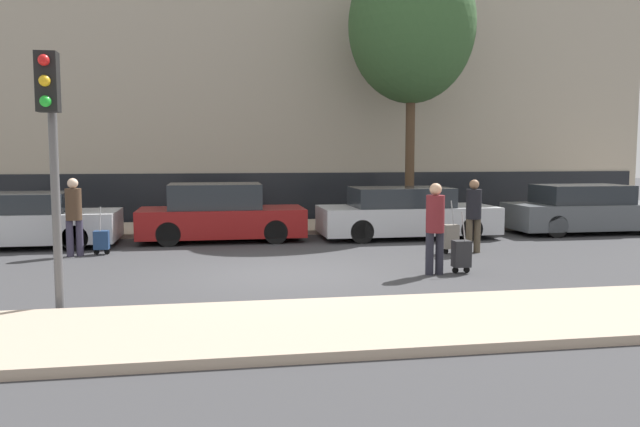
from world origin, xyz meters
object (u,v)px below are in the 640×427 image
at_px(pedestrian_center, 435,223).
at_px(traffic_light, 51,129).
at_px(parked_car_0, 21,221).
at_px(pedestrian_left, 74,212).
at_px(parked_car_1, 220,214).
at_px(parked_car_3, 585,210).
at_px(trolley_center, 461,254).
at_px(trolley_left, 101,240).
at_px(trolley_right, 451,237).
at_px(bare_tree_near_crossing, 412,25).
at_px(pedestrian_right, 474,211).
at_px(parked_car_2, 405,214).

distance_m(pedestrian_center, traffic_light, 6.66).
distance_m(parked_car_0, pedestrian_left, 2.29).
xyz_separation_m(parked_car_0, parked_car_1, (4.72, 0.26, 0.06)).
height_order(parked_car_3, trolley_center, parked_car_3).
xyz_separation_m(parked_car_0, trolley_left, (2.09, -1.51, -0.30)).
bearing_deg(trolley_center, parked_car_0, 151.65).
xyz_separation_m(parked_car_0, trolley_right, (9.78, -2.73, -0.24)).
distance_m(trolley_left, pedestrian_center, 7.38).
relative_size(trolley_center, bare_tree_near_crossing, 0.14).
bearing_deg(trolley_center, parked_car_1, 130.37).
height_order(pedestrian_right, trolley_right, pedestrian_right).
bearing_deg(pedestrian_left, parked_car_0, -60.53).
xyz_separation_m(pedestrian_left, trolley_left, (0.53, 0.13, -0.65)).
height_order(parked_car_2, pedestrian_left, pedestrian_left).
bearing_deg(parked_car_1, pedestrian_right, -27.69).
xyz_separation_m(parked_car_1, bare_tree_near_crossing, (5.74, 2.11, 5.35)).
relative_size(parked_car_1, trolley_left, 3.91).
distance_m(trolley_right, bare_tree_near_crossing, 7.64).
distance_m(parked_car_3, trolley_center, 7.66).
bearing_deg(pedestrian_center, traffic_light, 11.17).
bearing_deg(trolley_center, parked_car_3, 41.06).
xyz_separation_m(trolley_center, bare_tree_near_crossing, (1.34, 7.29, 5.67)).
distance_m(parked_car_0, bare_tree_near_crossing, 12.01).
distance_m(trolley_center, traffic_light, 7.34).
distance_m(trolley_left, trolley_right, 7.79).
distance_m(parked_car_1, parked_car_2, 4.88).
xyz_separation_m(parked_car_0, pedestrian_right, (10.33, -2.69, 0.32)).
height_order(pedestrian_left, traffic_light, traffic_light).
relative_size(parked_car_0, traffic_light, 1.22).
relative_size(pedestrian_center, pedestrian_right, 1.03).
bearing_deg(trolley_right, bare_tree_near_crossing, 82.44).
xyz_separation_m(trolley_left, pedestrian_right, (8.24, -1.18, 0.62)).
distance_m(pedestrian_left, traffic_light, 5.49).
xyz_separation_m(trolley_right, traffic_light, (-7.40, -4.10, 2.18)).
height_order(parked_car_0, bare_tree_near_crossing, bare_tree_near_crossing).
relative_size(parked_car_1, parked_car_3, 0.95).
bearing_deg(trolley_center, trolley_left, 154.13).
relative_size(pedestrian_center, trolley_right, 1.42).
relative_size(pedestrian_left, bare_tree_near_crossing, 0.21).
relative_size(trolley_left, pedestrian_right, 0.65).
xyz_separation_m(trolley_left, pedestrian_center, (6.49, -3.46, 0.64)).
distance_m(parked_car_3, traffic_light, 14.43).
height_order(parked_car_3, trolley_right, parked_car_3).
distance_m(trolley_right, traffic_light, 8.74).
bearing_deg(pedestrian_right, traffic_light, -156.64).
height_order(pedestrian_left, trolley_center, pedestrian_left).
height_order(pedestrian_center, traffic_light, traffic_light).
bearing_deg(traffic_light, pedestrian_left, 99.12).
xyz_separation_m(parked_car_2, pedestrian_right, (0.74, -2.70, 0.30)).
distance_m(parked_car_1, trolley_center, 6.81).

